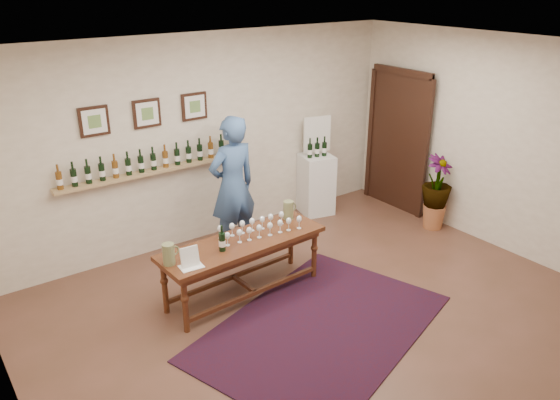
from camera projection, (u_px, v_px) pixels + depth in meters
ground at (323, 315)px, 5.98m from camera, size 6.00×6.00×0.00m
room_shell at (353, 144)px, 8.08m from camera, size 6.00×6.00×6.00m
rug at (321, 327)px, 5.77m from camera, size 3.13×2.54×0.01m
tasting_table at (243, 249)px, 6.16m from camera, size 1.98×0.71×0.69m
table_glasses at (256, 228)px, 6.23m from camera, size 1.23×0.41×0.17m
table_bottles at (220, 237)px, 5.87m from camera, size 0.28×0.17×0.29m
pitcher_left at (169, 254)px, 5.58m from camera, size 0.17×0.17×0.23m
pitcher_right at (288, 210)px, 6.62m from camera, size 0.15×0.15×0.23m
menu_card at (190, 257)px, 5.54m from camera, size 0.25×0.19×0.21m
display_pedestal at (316, 184)px, 8.39m from camera, size 0.56×0.56×0.92m
pedestal_bottles at (317, 146)px, 8.10m from camera, size 0.33×0.16×0.32m
info_sign at (317, 134)px, 8.20m from camera, size 0.43×0.12×0.60m
potted_plant at (436, 192)px, 7.83m from camera, size 0.56×0.56×0.95m
person at (233, 186)px, 7.01m from camera, size 0.70×0.47×1.86m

